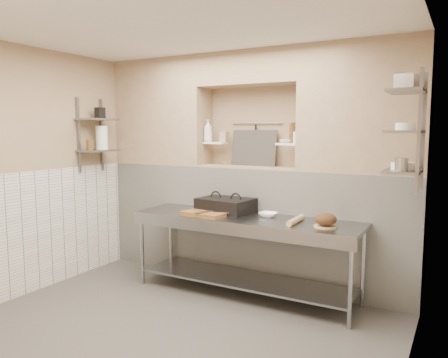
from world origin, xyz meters
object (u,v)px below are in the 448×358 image
Objects in this scene: mixing_bowl at (268,215)px; rolling_pin at (296,220)px; prep_table at (244,240)px; panini_press at (226,205)px; bowl_alcove at (286,141)px; bottle_soap at (208,131)px; cutting_board at (206,213)px; jug_left at (102,138)px; bread_loaf at (326,219)px.

rolling_pin is at bearing -24.55° from mixing_bowl.
panini_press is (-0.33, 0.16, 0.34)m from prep_table.
bowl_alcove reaches higher than rolling_pin.
bottle_soap is (-0.79, 0.53, 1.21)m from prep_table.
cutting_board is 1.72× the size of bottle_soap.
mixing_bowl is 0.42m from rolling_pin.
mixing_bowl is 0.66× the size of jug_left.
jug_left reaches higher than bowl_alcove.
bowl_alcove is 0.46× the size of jug_left.
bottle_soap is at bearing 119.52° from cutting_board.
bowl_alcove reaches higher than bread_loaf.
prep_table is at bearing 1.95° from jug_left.
jug_left is at bearing 178.69° from cutting_board.
jug_left reaches higher than panini_press.
mixing_bowl is at bearing -96.01° from bowl_alcove.
prep_table is at bearing 13.95° from cutting_board.
cutting_board is 3.54× the size of bowl_alcove.
bottle_soap is (-1.40, 0.56, 0.92)m from rolling_pin.
bread_loaf is 2.01m from bottle_soap.
bread_loaf is (0.71, -0.20, 0.05)m from mixing_bowl.
mixing_bowl is 0.93× the size of bread_loaf.
rolling_pin is 1.45× the size of bottle_soap.
bowl_alcove is (1.05, 0.01, -0.12)m from bottle_soap.
jug_left is at bearing -166.03° from panini_press.
jug_left is at bearing -165.18° from bowl_alcove.
cutting_board is 1.18× the size of rolling_pin.
rolling_pin is 1.92× the size of bread_loaf.
bottle_soap is at bearing 147.88° from panini_press.
cutting_board is 1.36m from bread_loaf.
mixing_bowl is at bearing 5.53° from jug_left.
bowl_alcove reaches higher than cutting_board.
prep_table is 0.99m from bread_loaf.
prep_table is 9.06× the size of bottle_soap.
rolling_pin is at bearing 0.93° from jug_left.
prep_table is 12.00× the size of bread_loaf.
bowl_alcove is (0.04, 0.39, 0.81)m from mixing_bowl.
rolling_pin reaches higher than mixing_bowl.
prep_table is 2.33m from jug_left.
bowl_alcove is 2.39m from jug_left.
prep_table is 1.54m from bottle_soap.
prep_table is 0.52m from cutting_board.
bottle_soap is at bearing 158.33° from rolling_pin.
bread_loaf is at bearing -2.87° from prep_table.
bottle_soap reaches higher than bread_loaf.
jug_left is at bearing -179.55° from bread_loaf.
jug_left reaches higher than prep_table.
bread_loaf is at bearing -15.52° from mixing_bowl.
mixing_bowl is 1.45× the size of bowl_alcove.
bottle_soap reaches higher than prep_table.
mixing_bowl is at bearing 34.03° from prep_table.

